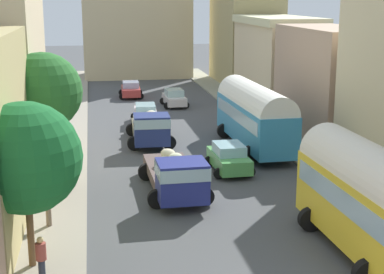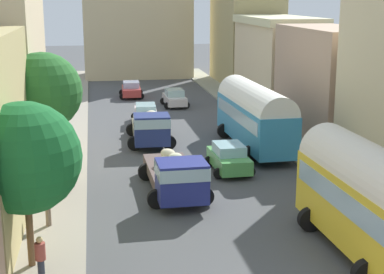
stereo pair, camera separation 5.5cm
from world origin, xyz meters
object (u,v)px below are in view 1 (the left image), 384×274
Objects in this scene: parked_bus_0 at (368,194)px; pedestrian_2 at (41,259)px; parked_bus_1 at (254,113)px; pedestrian_0 at (48,206)px; car_2 at (229,158)px; pedestrian_1 at (63,155)px; car_0 at (146,114)px; car_1 at (131,89)px; car_3 at (174,98)px; cargo_truck_1 at (150,127)px; cargo_truck_0 at (177,175)px.

parked_bus_0 is 11.94m from pedestrian_2.
parked_bus_1 is 5.72× the size of pedestrian_0.
pedestrian_0 is at bearing -144.29° from car_2.
car_2 is 15.09m from pedestrian_2.
parked_bus_0 is 4.44× the size of pedestrian_2.
parked_bus_1 is at bearing 54.26° from pedestrian_2.
pedestrian_0 is (-9.36, -6.73, 0.20)m from car_2.
car_0 is at bearing 64.78° from pedestrian_1.
car_1 is 1.00× the size of car_3.
pedestrian_1 is (-8.84, -18.82, 0.27)m from car_3.
parked_bus_1 is 6.82m from cargo_truck_1.
car_2 is (3.50, 3.80, -0.38)m from cargo_truck_0.
cargo_truck_0 is at bearing -42.81° from pedestrian_1.
car_3 is 2.23× the size of pedestrian_0.
cargo_truck_1 is 3.67× the size of pedestrian_2.
parked_bus_0 is 9.72m from cargo_truck_0.
car_0 is 13.28m from pedestrian_1.
parked_bus_0 reaches higher than pedestrian_0.
cargo_truck_0 is 4.00× the size of pedestrian_2.
pedestrian_0 reaches higher than car_1.
cargo_truck_0 is 4.15× the size of pedestrian_0.
pedestrian_2 is at bearing -176.84° from parked_bus_0.
car_0 is 1.14× the size of car_3.
parked_bus_1 reaches higher than car_3.
parked_bus_1 reaches higher than car_0.
car_3 is (3.29, 23.96, -0.40)m from cargo_truck_0.
car_2 is 20.17m from car_3.
cargo_truck_0 is at bearing 26.56° from pedestrian_0.
cargo_truck_1 is at bearing -90.06° from car_1.
parked_bus_0 is 16.03m from parked_bus_1.
car_3 is at bearing 64.84° from pedestrian_1.
car_2 is at bearing -120.15° from parked_bus_1.
cargo_truck_1 reaches higher than pedestrian_0.
car_0 is 2.45× the size of pedestrian_2.
pedestrian_0 is at bearing -108.79° from car_3.
pedestrian_2 is at bearing -88.76° from pedestrian_0.
car_3 is at bearing 82.18° from cargo_truck_0.
cargo_truck_0 is at bearing -89.66° from car_1.
pedestrian_2 is (-5.55, -18.62, -0.17)m from cargo_truck_1.
pedestrian_2 is (-5.75, -8.13, -0.13)m from cargo_truck_0.
parked_bus_0 is 1.21× the size of cargo_truck_1.
cargo_truck_0 is at bearing -88.95° from cargo_truck_1.
parked_bus_0 is 4.61× the size of pedestrian_0.
parked_bus_0 is 25.39m from car_0.
pedestrian_0 reaches higher than car_2.
pedestrian_0 reaches higher than car_3.
pedestrian_2 is (-12.01, -16.68, -1.24)m from parked_bus_1.
parked_bus_0 is at bearing -50.79° from cargo_truck_0.
cargo_truck_1 is 7.57m from pedestrian_1.
parked_bus_0 reaches higher than cargo_truck_0.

